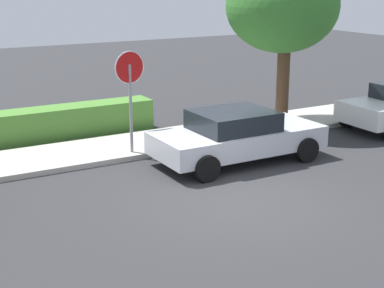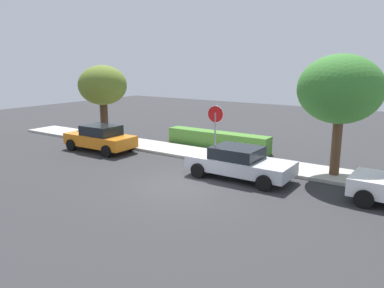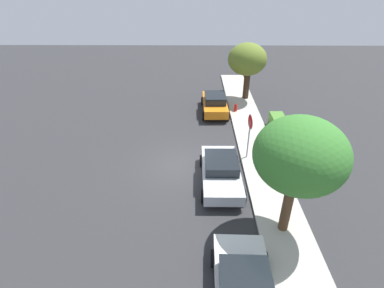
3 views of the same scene
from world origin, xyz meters
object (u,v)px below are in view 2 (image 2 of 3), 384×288
at_px(stop_sign, 215,123).
at_px(street_tree_mid_block, 340,90).
at_px(street_tree_near_corner, 103,86).
at_px(fire_hydrant, 122,140).
at_px(parked_car_silver, 239,162).
at_px(parked_car_orange, 100,138).

height_order(stop_sign, street_tree_mid_block, street_tree_mid_block).
bearing_deg(street_tree_near_corner, stop_sign, -6.90).
bearing_deg(street_tree_mid_block, street_tree_near_corner, 178.90).
distance_m(street_tree_mid_block, fire_hydrant, 12.34).
distance_m(stop_sign, fire_hydrant, 6.61).
height_order(parked_car_silver, parked_car_orange, parked_car_orange).
xyz_separation_m(stop_sign, fire_hydrant, (-6.41, 0.10, -1.59)).
bearing_deg(stop_sign, street_tree_mid_block, 8.37).
bearing_deg(parked_car_orange, street_tree_near_corner, 133.22).
distance_m(parked_car_silver, street_tree_near_corner, 11.73).
bearing_deg(street_tree_near_corner, parked_car_orange, -46.78).
bearing_deg(fire_hydrant, street_tree_near_corner, 158.58).
relative_size(parked_car_orange, street_tree_mid_block, 0.79).
bearing_deg(parked_car_silver, street_tree_mid_block, 37.28).
height_order(parked_car_silver, fire_hydrant, parked_car_silver).
height_order(street_tree_mid_block, fire_hydrant, street_tree_mid_block).
height_order(parked_car_orange, street_tree_mid_block, street_tree_mid_block).
distance_m(parked_car_silver, parked_car_orange, 8.67).
relative_size(parked_car_silver, street_tree_near_corner, 0.95).
height_order(stop_sign, fire_hydrant, stop_sign).
height_order(street_tree_near_corner, street_tree_mid_block, street_tree_mid_block).
bearing_deg(street_tree_mid_block, stop_sign, -171.63).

